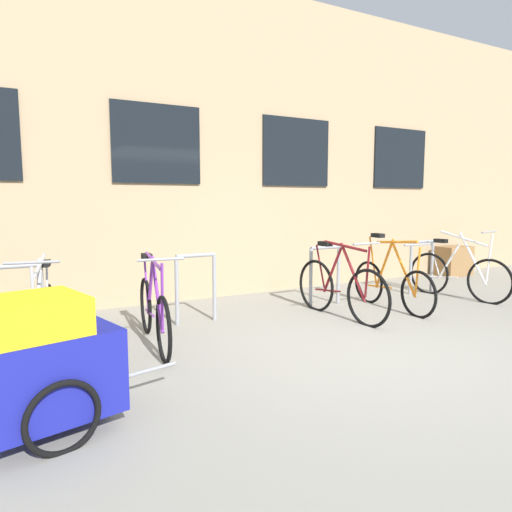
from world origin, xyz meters
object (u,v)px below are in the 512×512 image
Objects in this scene: bicycle_orange at (392,283)px; bicycle_silver at (43,321)px; bicycle_white at (458,274)px; bike_trailer at (39,363)px; bicycle_purple at (154,311)px; bicycle_maroon at (340,288)px; planter_box at (453,261)px.

bicycle_orange is 0.98× the size of bicycle_silver.
bicycle_silver is at bearing 178.84° from bicycle_orange.
bicycle_white is (5.93, -0.06, 0.01)m from bicycle_silver.
bike_trailer is (-0.13, -1.60, 0.11)m from bicycle_silver.
bicycle_purple is 1.01× the size of bicycle_maroon.
bicycle_purple is at bearing -179.63° from bicycle_white.
bike_trailer reaches higher than planter_box.
bicycle_silver is at bearing 85.32° from bike_trailer.
bicycle_white is 2.39m from bicycle_maroon.
bicycle_white reaches higher than bike_trailer.
bicycle_white is at bearing -140.45° from planter_box.
planter_box is at bearing 13.15° from bicycle_purple.
bicycle_purple is 1.93m from bike_trailer.
bicycle_white is at bearing 1.54° from bicycle_maroon.
bicycle_white is 2.38× the size of planter_box.
bicycle_white reaches higher than bicycle_purple.
bicycle_white is 2.42m from planter_box.
bicycle_silver is 3.54m from bicycle_maroon.
planter_box is at bearing 25.43° from bicycle_orange.
bicycle_maroon is 4.55m from planter_box.
bicycle_orange is at bearing -154.57° from planter_box.
bicycle_purple is 1.17× the size of bike_trailer.
bicycle_maroon is at bearing -0.75° from bicycle_purple.
planter_box is at bearing 20.66° from bicycle_maroon.
bicycle_maroon reaches higher than planter_box.
bicycle_silver is at bearing -169.22° from planter_box.
bicycle_white reaches higher than bicycle_silver.
bicycle_purple is (-3.42, 0.00, -0.00)m from bicycle_orange.
bicycle_orange is 4.86m from bike_trailer.
bicycle_maroon reaches higher than bicycle_silver.
bicycle_silver is 2.42× the size of planter_box.
bicycle_silver reaches higher than bicycle_purple.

